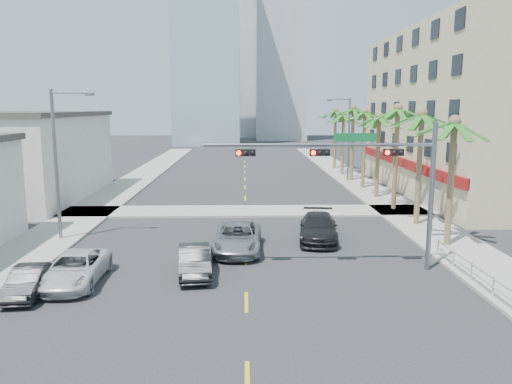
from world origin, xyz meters
TOP-DOWN VIEW (x-y plane):
  - ground at (0.00, 0.00)m, footprint 260.00×260.00m
  - sidewalk_right at (12.00, 20.00)m, footprint 4.00×120.00m
  - sidewalk_left at (-12.00, 20.00)m, footprint 4.00×120.00m
  - sidewalk_cross at (0.00, 22.00)m, footprint 80.00×4.00m
  - building_right at (21.99, 30.00)m, footprint 15.25×28.00m
  - building_left_far at (-19.50, 28.00)m, footprint 11.00×18.00m
  - tower_far_left at (-8.00, 95.00)m, footprint 14.00×14.00m
  - tower_far_right at (9.00, 110.00)m, footprint 12.00×12.00m
  - tower_far_center at (-3.00, 125.00)m, footprint 16.00×16.00m
  - traffic_signal_mast at (5.78, 7.95)m, footprint 11.12×0.54m
  - palm_tree_0 at (11.60, 12.00)m, footprint 4.80×4.80m
  - palm_tree_1 at (11.60, 17.20)m, footprint 4.80×4.80m
  - palm_tree_2 at (11.60, 22.40)m, footprint 4.80×4.80m
  - palm_tree_3 at (11.60, 27.60)m, footprint 4.80×4.80m
  - palm_tree_4 at (11.60, 32.80)m, footprint 4.80×4.80m
  - palm_tree_5 at (11.60, 38.00)m, footprint 4.80×4.80m
  - palm_tree_6 at (11.60, 43.20)m, footprint 4.80×4.80m
  - palm_tree_7 at (11.60, 48.40)m, footprint 4.80×4.80m
  - streetlight_left at (-11.00, 14.00)m, footprint 2.55×0.25m
  - streetlight_right at (11.00, 38.00)m, footprint 2.55×0.25m
  - guardrail at (10.30, 6.00)m, footprint 0.08×8.08m
  - car_parked_mid at (-9.31, 4.99)m, footprint 1.66×3.85m
  - car_parked_far at (-7.80, 6.39)m, footprint 2.41×5.12m
  - car_lane_left at (-2.47, 7.45)m, footprint 1.99×4.40m
  - car_lane_center at (-0.46, 11.45)m, footprint 2.83×5.68m
  - car_lane_right at (4.39, 13.62)m, footprint 2.91×5.70m

SIDE VIEW (x-z plane):
  - ground at x=0.00m, z-range 0.00..0.00m
  - sidewalk_right at x=12.00m, z-range 0.00..0.15m
  - sidewalk_left at x=-12.00m, z-range 0.00..0.15m
  - sidewalk_cross at x=0.00m, z-range 0.00..0.15m
  - car_parked_mid at x=-9.31m, z-range 0.00..1.23m
  - guardrail at x=10.30m, z-range 0.17..1.17m
  - car_lane_left at x=-2.47m, z-range 0.00..1.40m
  - car_parked_far at x=-7.80m, z-range 0.00..1.41m
  - car_lane_center at x=-0.46m, z-range 0.00..1.55m
  - car_lane_right at x=4.39m, z-range 0.00..1.58m
  - building_left_far at x=-19.50m, z-range 0.00..7.20m
  - streetlight_left at x=-11.00m, z-range 0.56..9.56m
  - streetlight_right at x=11.00m, z-range 0.56..9.56m
  - traffic_signal_mast at x=5.78m, z-range 1.46..8.66m
  - palm_tree_0 at x=11.60m, z-range 3.18..10.98m
  - palm_tree_3 at x=11.60m, z-range 3.18..10.98m
  - palm_tree_6 at x=11.60m, z-range 3.18..10.98m
  - palm_tree_1 at x=11.60m, z-range 3.35..11.51m
  - palm_tree_4 at x=11.60m, z-range 3.35..11.51m
  - palm_tree_7 at x=11.60m, z-range 3.35..11.51m
  - building_right at x=21.99m, z-range 0.00..15.00m
  - palm_tree_2 at x=11.60m, z-range 3.52..12.04m
  - palm_tree_5 at x=11.60m, z-range 3.52..12.04m
  - tower_far_center at x=-3.00m, z-range 0.00..42.00m
  - tower_far_left at x=-8.00m, z-range 0.00..48.00m
  - tower_far_right at x=9.00m, z-range 0.00..60.00m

